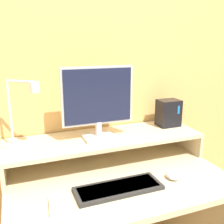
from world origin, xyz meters
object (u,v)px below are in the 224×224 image
(router_dock, at_px, (168,113))
(monitor, at_px, (98,101))
(keyboard, at_px, (119,188))
(remote_control, at_px, (54,205))
(desk_lamp, at_px, (21,113))
(mouse, at_px, (173,176))

(router_dock, bearing_deg, monitor, -173.29)
(keyboard, height_order, remote_control, keyboard)
(monitor, bearing_deg, router_dock, 6.71)
(monitor, xyz_separation_m, desk_lamp, (-0.40, 0.01, -0.03))
(keyboard, bearing_deg, remote_control, -175.84)
(desk_lamp, relative_size, keyboard, 0.84)
(router_dock, distance_m, remote_control, 0.93)
(monitor, height_order, mouse, monitor)
(remote_control, bearing_deg, keyboard, 4.16)
(router_dock, xyz_separation_m, mouse, (-0.20, -0.38, -0.22))
(desk_lamp, xyz_separation_m, mouse, (0.70, -0.32, -0.32))
(monitor, height_order, router_dock, monitor)
(keyboard, distance_m, remote_control, 0.31)
(keyboard, height_order, mouse, mouse)
(desk_lamp, distance_m, router_dock, 0.91)
(monitor, bearing_deg, desk_lamp, 179.28)
(desk_lamp, bearing_deg, remote_control, -75.22)
(router_dock, height_order, keyboard, router_dock)
(monitor, relative_size, router_dock, 2.36)
(mouse, xyz_separation_m, remote_control, (-0.61, -0.02, -0.01))
(router_dock, bearing_deg, remote_control, -154.04)
(monitor, relative_size, desk_lamp, 1.15)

